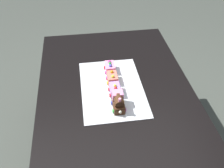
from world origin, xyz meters
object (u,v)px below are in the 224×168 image
Objects in this scene: cake_car_hopper_bubblegum at (110,67)px; cake_locomotive at (118,102)px; dining_table at (114,96)px; cake_car_caboose_lavender at (115,90)px; cake_car_flatbed_coral at (112,78)px.

cake_locomotive is at bearing -180.00° from cake_car_hopper_bubblegum.
dining_table is at bearing -2.79° from cake_locomotive.
cake_car_caboose_lavender reaches higher than dining_table.
cake_locomotive is 1.40× the size of cake_car_hopper_bubblegum.
dining_table is 0.20m from cake_car_hopper_bubblegum.
cake_locomotive reaches higher than cake_car_flatbed_coral.
cake_car_caboose_lavender and cake_car_flatbed_coral have the same top height.
cake_locomotive reaches higher than cake_car_caboose_lavender.
dining_table is 0.14m from cake_car_flatbed_coral.
cake_car_caboose_lavender is 1.00× the size of cake_car_hopper_bubblegum.
cake_car_caboose_lavender is at bearing 0.00° from cake_locomotive.
cake_car_caboose_lavender is at bearing 180.00° from cake_car_hopper_bubblegum.
cake_locomotive is 0.13m from cake_car_caboose_lavender.
cake_car_caboose_lavender is (0.13, 0.00, -0.02)m from cake_locomotive.
cake_car_hopper_bubblegum is at bearing 4.31° from dining_table.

